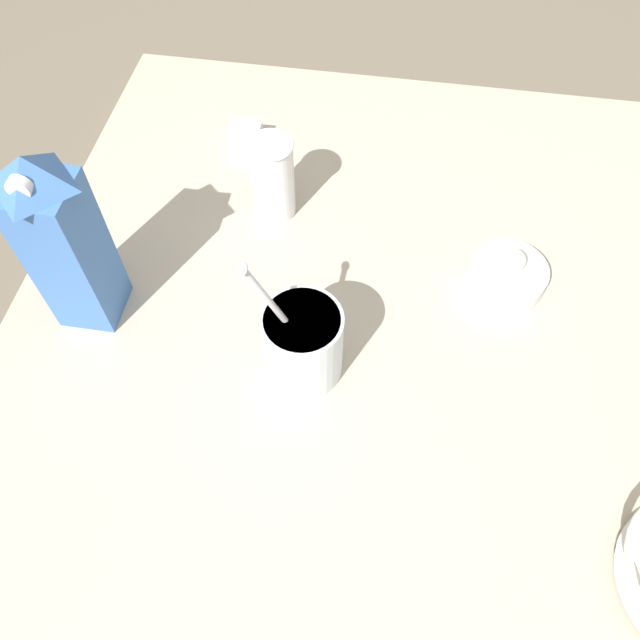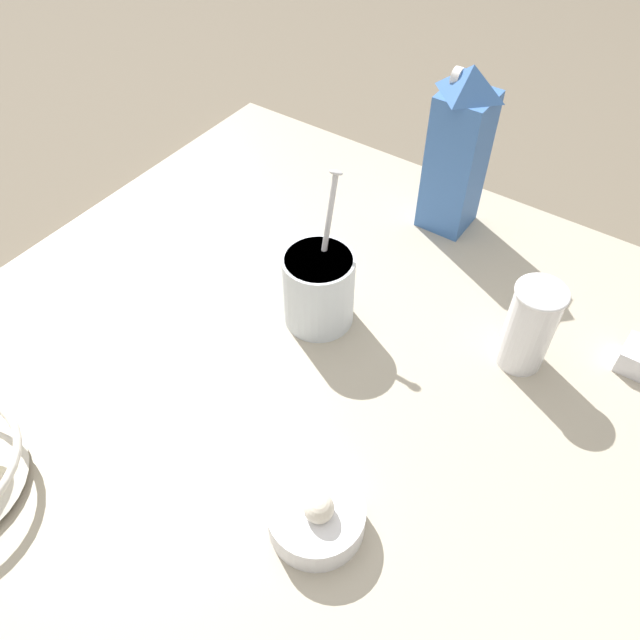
% 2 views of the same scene
% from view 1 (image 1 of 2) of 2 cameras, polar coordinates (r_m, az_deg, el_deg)
% --- Properties ---
extents(ground_plane, '(6.00, 6.00, 0.00)m').
position_cam_1_polar(ground_plane, '(0.91, 7.56, -1.90)').
color(ground_plane, '#665B4C').
extents(countertop, '(1.13, 1.13, 0.03)m').
position_cam_1_polar(countertop, '(0.90, 7.67, -1.37)').
color(countertop, '#B2A893').
rests_on(countertop, ground_plane).
extents(milk_carton, '(0.08, 0.08, 0.28)m').
position_cam_1_polar(milk_carton, '(0.85, -22.37, 6.61)').
color(milk_carton, '#3D6BB2').
rests_on(milk_carton, countertop).
extents(yogurt_tub, '(0.12, 0.10, 0.22)m').
position_cam_1_polar(yogurt_tub, '(0.79, -1.60, -1.98)').
color(yogurt_tub, silver).
rests_on(yogurt_tub, countertop).
extents(drinking_cup, '(0.07, 0.07, 0.14)m').
position_cam_1_polar(drinking_cup, '(0.97, -4.33, 12.91)').
color(drinking_cup, white).
rests_on(drinking_cup, countertop).
extents(spice_jar, '(0.05, 0.05, 0.04)m').
position_cam_1_polar(spice_jar, '(1.12, -6.87, 16.21)').
color(spice_jar, silver).
rests_on(spice_jar, countertop).
extents(garlic_bowl, '(0.11, 0.11, 0.07)m').
position_cam_1_polar(garlic_bowl, '(0.94, 16.75, 3.92)').
color(garlic_bowl, white).
rests_on(garlic_bowl, countertop).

